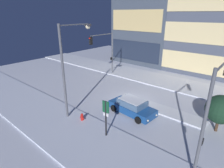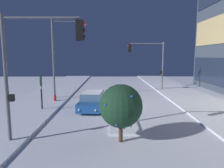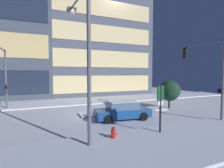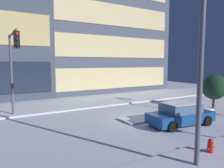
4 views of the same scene
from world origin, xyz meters
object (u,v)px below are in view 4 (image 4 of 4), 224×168
Objects in this scene: car_near at (180,114)px; decorated_tree_median at (214,87)px; traffic_light_corner_far_left at (13,60)px; fire_hydrant at (210,147)px; street_lamp_arched at (181,35)px.

decorated_tree_median is at bearing 22.50° from car_near.
traffic_light_corner_far_left reaches higher than car_near.
decorated_tree_median reaches higher than fire_hydrant.
street_lamp_arched is at bearing 28.05° from traffic_light_corner_far_left.
fire_hydrant is at bearing 33.27° from traffic_light_corner_far_left.
car_near is at bearing 57.17° from fire_hydrant.
traffic_light_corner_far_left is at bearing 123.27° from fire_hydrant.
street_lamp_arched is (-4.10, -3.43, 4.59)m from car_near.
traffic_light_corner_far_left is 11.39m from street_lamp_arched.
traffic_light_corner_far_left is 2.04× the size of decorated_tree_median.
street_lamp_arched is (5.34, -10.02, 0.96)m from traffic_light_corner_far_left.
street_lamp_arched is at bearing -153.16° from decorated_tree_median.
street_lamp_arched is 10.37× the size of fire_hydrant.
street_lamp_arched reaches higher than car_near.
street_lamp_arched is 5.19m from fire_hydrant.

